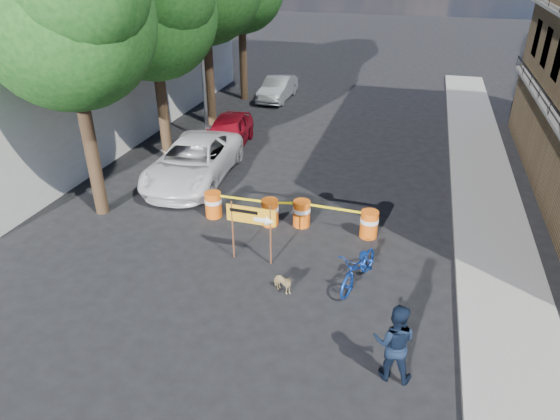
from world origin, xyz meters
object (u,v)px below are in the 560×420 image
Objects in this scene: barrel_far_right at (369,224)px; detour_sign at (257,221)px; barrel_far_left at (213,204)px; barrel_mid_left at (270,212)px; suv_white at (193,161)px; sedan_silver at (278,88)px; bicycle at (360,251)px; pedestrian at (394,342)px; sedan_red at (228,132)px; barrel_mid_right at (302,213)px; dog at (282,283)px.

barrel_far_right is 3.86m from detour_sign.
barrel_mid_left is (2.01, -0.01, 0.00)m from barrel_far_left.
suv_white is 12.06m from sedan_silver.
barrel_far_right is at bearing 106.37° from bicycle.
pedestrian is 3.30m from bicycle.
pedestrian is 0.43× the size of sedan_red.
barrel_mid_right is 0.16× the size of suv_white.
sedan_silver is at bearing 128.39° from bicycle.
barrel_far_right is (3.26, 0.10, 0.00)m from barrel_mid_left.
pedestrian is at bearing -48.76° from suv_white.
bicycle is at bearing -57.86° from sedan_red.
barrel_far_left is 2.01m from barrel_mid_left.
dog is at bearing -84.54° from barrel_mid_right.
dog is 8.04m from suv_white.
barrel_far_left is 5.28m from barrel_far_right.
suv_white reaches higher than sedan_silver.
suv_white is (-1.88, 2.58, 0.33)m from barrel_far_left.
sedan_silver is (-4.93, 14.43, 0.21)m from barrel_mid_right.
barrel_far_left is at bearing 170.08° from bicycle.
barrel_far_right is at bearing -4.55° from dog.
bicycle reaches higher than suv_white.
barrel_far_right is 0.42× the size of bicycle.
barrel_mid_left reaches higher than dog.
pedestrian is 14.60m from sedan_red.
barrel_far_left is 14.76m from sedan_silver.
detour_sign is at bearing -43.80° from barrel_far_left.
barrel_far_left is at bearing -179.03° from barrel_far_right.
pedestrian is (4.43, -5.64, 0.47)m from barrel_mid_left.
barrel_mid_left is 2.43m from detour_sign.
barrel_far_right is 0.21× the size of sedan_red.
barrel_mid_left is 4.69m from suv_white.
sedan_red is (0.00, 3.77, -0.07)m from suv_white.
barrel_mid_left is at bearing -65.31° from sedan_red.
dog is 0.17× the size of sedan_silver.
barrel_far_left is 1.00× the size of barrel_mid_right.
dog is at bearing -68.51° from sedan_red.
barrel_mid_right is 0.21× the size of sedan_red.
detour_sign is at bearing -38.61° from pedestrian.
bicycle is (0.03, -2.63, 0.61)m from barrel_far_right.
bicycle reaches higher than barrel_far_right.
barrel_far_left is 4.85m from dog.
barrel_mid_right is at bearing 145.10° from bicycle.
barrel_mid_left is 0.42× the size of bicycle.
sedan_red reaches higher than sedan_silver.
barrel_mid_right and barrel_far_right have the same top height.
barrel_mid_left is 0.47× the size of detour_sign.
pedestrian is at bearing -102.39° from dog.
detour_sign is 0.88× the size of bicycle.
bicycle is (-1.13, 3.10, 0.14)m from pedestrian.
sedan_red is (-7.19, 8.89, -0.35)m from bicycle.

